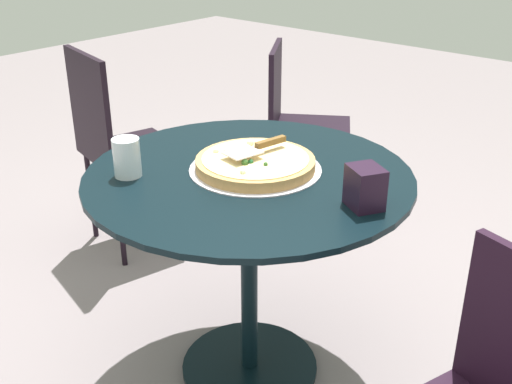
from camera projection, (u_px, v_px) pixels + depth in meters
The scene contains 8 objects.
ground_plane at pixel (250, 367), 2.15m from camera, with size 10.00×10.00×0.00m, color gray.
patio_table at pixel (249, 221), 1.90m from camera, with size 0.97×0.97×0.73m.
pizza_on_tray at pixel (256, 164), 1.85m from camera, with size 0.39×0.39×0.06m.
pizza_server at pixel (258, 147), 1.86m from camera, with size 0.10×0.22×0.02m.
drinking_cup at pixel (127, 158), 1.79m from camera, with size 0.08×0.08×0.11m, color white.
napkin_dispenser at pixel (365, 187), 1.61m from camera, with size 0.09×0.08×0.11m, color black.
patio_chair_near at pixel (297, 118), 3.02m from camera, with size 0.52×0.52×0.84m.
patio_chair_far at pixel (116, 138), 2.68m from camera, with size 0.46×0.46×0.91m.
Camera 1 is at (1.12, -1.26, 1.46)m, focal length 43.81 mm.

